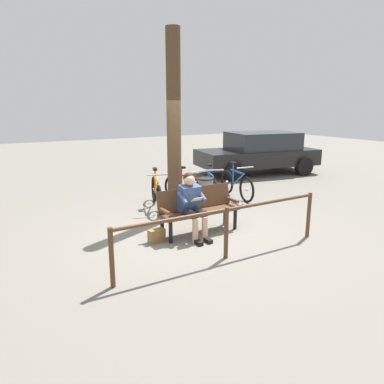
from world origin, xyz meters
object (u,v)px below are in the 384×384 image
Objects in this scene: bench at (198,207)px; bicycle_blue at (236,185)px; handbag at (157,236)px; bicycle_silver at (186,190)px; person_reading at (192,202)px; bicycle_orange at (211,187)px; parked_car at (259,152)px; tree_trunk at (174,126)px; bicycle_green at (156,193)px; litter_bin at (205,195)px.

bench is 2.83m from bicycle_blue.
handbag is 2.59m from bicycle_silver.
bicycle_silver is (-1.01, -2.02, -0.31)m from person_reading.
parked_car reaches higher than bicycle_orange.
parked_car is (-4.92, -2.99, -1.19)m from tree_trunk.
tree_trunk reaches higher than bicycle_blue.
tree_trunk is (-1.02, -1.26, 1.84)m from handbag.
bicycle_orange and bicycle_green have the same top height.
bench is 1.94m from bicycle_green.
person_reading is (0.23, 0.17, 0.16)m from bench.
parked_car is (-3.56, -2.36, 0.41)m from bicycle_orange.
litter_bin is at bearing -131.69° from person_reading.
bicycle_silver is 4.85m from parked_car.
bicycle_blue is (-2.46, -1.90, -0.31)m from person_reading.
bicycle_blue and bicycle_silver have the same top height.
bench is at bearing -17.15° from bicycle_orange.
bicycle_blue is (-2.23, -1.74, -0.15)m from bench.
bicycle_orange is (-1.46, -1.80, -0.15)m from bench.
litter_bin is at bearing -18.52° from bicycle_orange.
handbag is at bearing -7.12° from bicycle_green.
tree_trunk is 5.88m from parked_car.
bicycle_blue is (-2.12, -0.57, -1.61)m from tree_trunk.
litter_bin is 0.18× the size of parked_car.
tree_trunk is at bearing -43.05° from bicycle_orange.
litter_bin is 0.73m from bicycle_silver.
parked_car is (-5.01, -2.22, 0.41)m from bicycle_green.
parked_car is (-4.24, -2.31, 0.41)m from bicycle_silver.
parked_car is at bearing -144.38° from handbag.
person_reading is 1.54× the size of litter_bin.
handbag is at bearing -53.48° from bicycle_blue.
person_reading is at bearing 75.80° from tree_trunk.
bicycle_orange is at bearing 101.95° from bicycle_green.
person_reading is 0.74× the size of bicycle_green.
person_reading is at bearing -45.94° from bicycle_blue.
person_reading is 0.76× the size of bicycle_orange.
handbag is 0.19× the size of bicycle_green.
bench is 2.06× the size of litter_bin.
tree_trunk reaches higher than bench.
bicycle_orange is 0.68m from bicycle_silver.
bench is 1.43m from litter_bin.
bicycle_green is at bearing -73.53° from bicycle_orange.
bicycle_blue is 0.38× the size of parked_car.
litter_bin is at bearing -5.79° from bicycle_silver.
bicycle_orange is 1.46m from bicycle_green.
tree_trunk reaches higher than bicycle_orange.
bicycle_green reaches higher than litter_bin.
bicycle_blue and bicycle_orange have the same top height.
person_reading is at bearing 10.86° from bicycle_green.
parked_car reaches higher than person_reading.
parked_car is (-5.26, -4.33, 0.11)m from person_reading.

